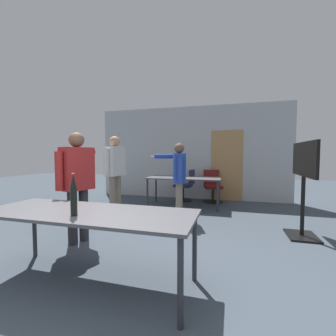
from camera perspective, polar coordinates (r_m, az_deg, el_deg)
The scene contains 11 objects.
ground_plane at distance 2.34m, azimuth -22.55°, elevation -31.45°, with size 24.00×24.00×0.00m, color #3D4751.
back_wall at distance 6.92m, azimuth 5.82°, elevation 3.77°, with size 5.79×0.12×2.79m.
conference_table_near at distance 2.49m, azimuth -19.79°, elevation -11.61°, with size 2.23×0.81×0.75m.
conference_table_far at distance 5.79m, azimuth 4.04°, elevation -3.07°, with size 1.86×0.79×0.75m.
tv_screen at distance 4.20m, azimuth 31.22°, elevation -2.06°, with size 0.44×1.19×1.54m.
person_near_casual at distance 3.65m, azimuth -22.15°, elevation -2.12°, with size 0.71×0.81×1.67m.
person_center_tall at distance 4.69m, azimuth 2.67°, elevation -1.40°, with size 0.84×0.60×1.57m.
person_right_polo at distance 5.34m, azimuth -13.44°, elevation 0.29°, with size 0.79×0.79×1.76m.
office_chair_far_right at distance 6.54m, azimuth 4.48°, elevation -4.70°, with size 0.57×0.52×0.91m.
office_chair_mid_tucked at distance 6.51m, azimuth 11.24°, elevation -4.84°, with size 0.58×0.63×0.90m.
beer_bottle at distance 2.30m, azimuth -22.84°, elevation -6.50°, with size 0.06×0.06×0.41m.
Camera 1 is at (1.22, -1.50, 1.33)m, focal length 24.00 mm.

